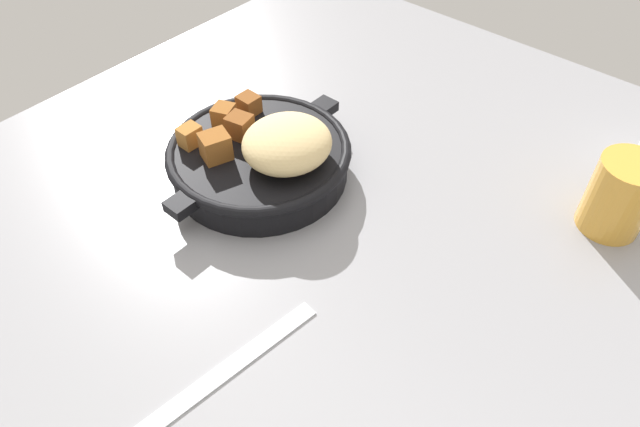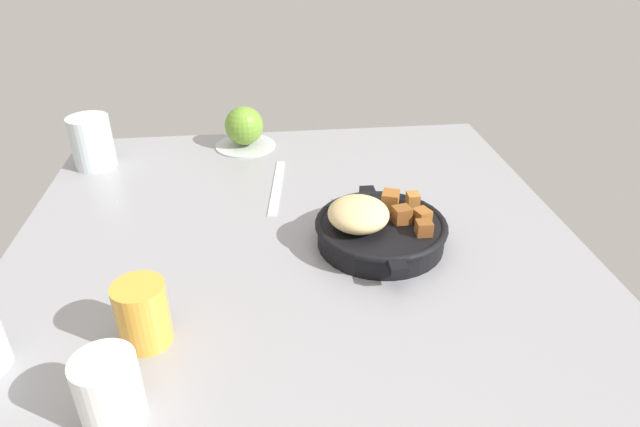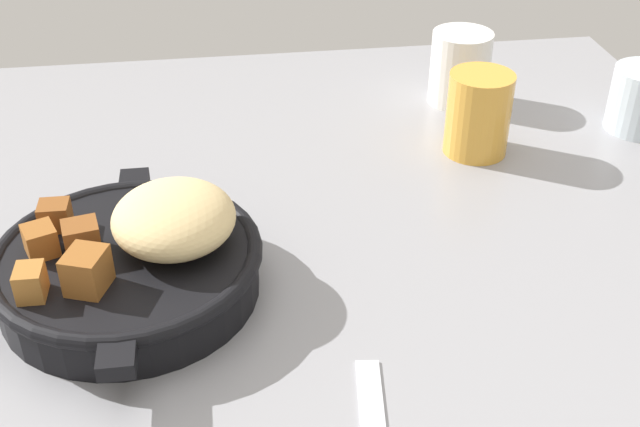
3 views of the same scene
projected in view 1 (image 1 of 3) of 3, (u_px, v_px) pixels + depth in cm
name	position (u px, v px, depth cm)	size (l,w,h in cm)	color
ground_plane	(341.00, 243.00, 59.46)	(93.28, 87.82, 2.40)	gray
cast_iron_skillet	(263.00, 155.00, 62.75)	(24.35, 20.11, 8.04)	black
butter_knife	(211.00, 381.00, 47.19)	(21.50, 1.60, 0.36)	silver
juice_glass_amber	(620.00, 196.00, 56.74)	(6.22, 6.22, 8.13)	gold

